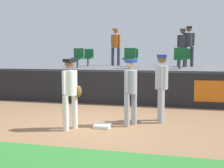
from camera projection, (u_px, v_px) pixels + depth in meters
The scene contains 16 objects.
ground_plane at pixel (92, 126), 7.34m from camera, with size 60.00×60.00×0.00m, color #846042.
first_base at pixel (103, 126), 7.19m from camera, with size 0.40×0.40×0.08m, color white.
player_fielder_home at pixel (70, 89), 6.93m from camera, with size 0.48×0.49×1.73m.
player_runner_visitor at pixel (161, 83), 7.71m from camera, with size 0.36×0.51×1.83m.
player_coach_visitor at pixel (131, 88), 7.30m from camera, with size 0.44×0.44×1.71m.
field_wall at pixel (120, 88), 10.43m from camera, with size 18.00×0.26×1.20m.
bleacher_platform at pixel (131, 81), 12.91m from camera, with size 18.00×4.80×1.25m, color #59595E.
seat_front_right at pixel (180, 57), 11.21m from camera, with size 0.45×0.44×0.84m.
seat_back_left at pixel (88, 56), 13.98m from camera, with size 0.46×0.44×0.84m.
seat_back_right at pixel (185, 57), 12.89m from camera, with size 0.45×0.44×0.84m.
seat_back_center at pixel (133, 57), 13.46m from camera, with size 0.48×0.44×0.84m.
seat_front_left at pixel (78, 57), 12.21m from camera, with size 0.45×0.44×0.84m.
seat_front_center at pixel (129, 57), 11.68m from camera, with size 0.47×0.44×0.84m.
spectator_hooded at pixel (116, 44), 14.71m from camera, with size 0.52×0.44×1.89m.
spectator_capped at pixel (182, 45), 13.46m from camera, with size 0.49×0.38×1.77m.
spectator_casual at pixel (189, 43), 13.47m from camera, with size 0.53×0.36×1.88m.
Camera 1 is at (2.20, -6.86, 1.84)m, focal length 45.82 mm.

